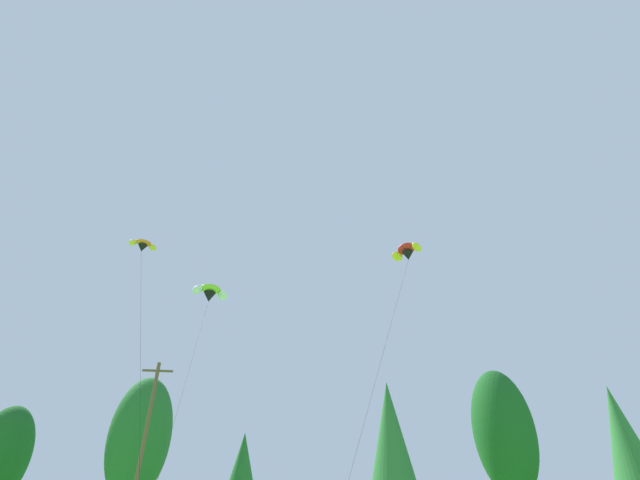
{
  "coord_description": "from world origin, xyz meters",
  "views": [
    {
      "loc": [
        0.08,
        1.32,
        2.36
      ],
      "look_at": [
        2.77,
        21.53,
        15.08
      ],
      "focal_mm": 24.41,
      "sensor_mm": 36.0,
      "label": 1
    }
  ],
  "objects_px": {
    "parafoil_kite_high_orange": "(143,246)",
    "parafoil_kite_far_lime_white": "(210,293)",
    "utility_pole": "(143,445)",
    "parafoil_kite_mid_red_yellow": "(407,252)"
  },
  "relations": [
    {
      "from": "parafoil_kite_far_lime_white",
      "to": "parafoil_kite_high_orange",
      "type": "bearing_deg",
      "value": -119.89
    },
    {
      "from": "utility_pole",
      "to": "parafoil_kite_far_lime_white",
      "type": "distance_m",
      "value": 17.94
    },
    {
      "from": "parafoil_kite_high_orange",
      "to": "parafoil_kite_mid_red_yellow",
      "type": "height_order",
      "value": "parafoil_kite_mid_red_yellow"
    },
    {
      "from": "utility_pole",
      "to": "parafoil_kite_high_orange",
      "type": "relative_size",
      "value": 0.56
    },
    {
      "from": "parafoil_kite_high_orange",
      "to": "parafoil_kite_far_lime_white",
      "type": "bearing_deg",
      "value": 60.11
    },
    {
      "from": "utility_pole",
      "to": "parafoil_kite_far_lime_white",
      "type": "xyz_separation_m",
      "value": [
        1.73,
        8.76,
        15.56
      ]
    },
    {
      "from": "utility_pole",
      "to": "parafoil_kite_high_orange",
      "type": "distance_m",
      "value": 16.0
    },
    {
      "from": "utility_pole",
      "to": "parafoil_kite_mid_red_yellow",
      "type": "xyz_separation_m",
      "value": [
        20.85,
        1.11,
        17.54
      ]
    },
    {
      "from": "parafoil_kite_mid_red_yellow",
      "to": "parafoil_kite_far_lime_white",
      "type": "height_order",
      "value": "parafoil_kite_mid_red_yellow"
    },
    {
      "from": "parafoil_kite_high_orange",
      "to": "parafoil_kite_mid_red_yellow",
      "type": "bearing_deg",
      "value": 2.6
    }
  ]
}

